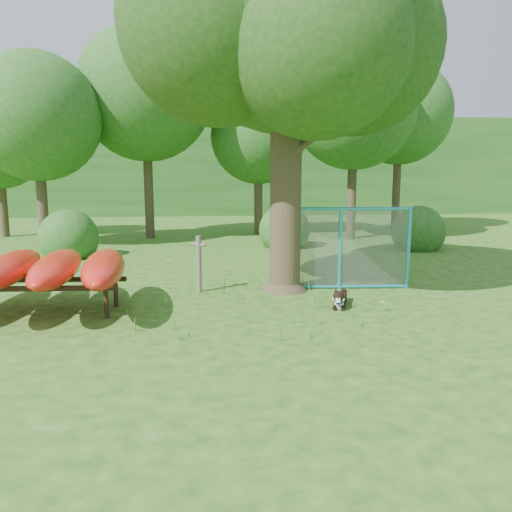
{
  "coord_description": "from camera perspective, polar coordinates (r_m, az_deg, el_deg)",
  "views": [
    {
      "loc": [
        -0.77,
        -8.35,
        2.61
      ],
      "look_at": [
        0.2,
        1.2,
        1.0
      ],
      "focal_mm": 35.0,
      "sensor_mm": 36.0,
      "label": 1
    }
  ],
  "objects": [
    {
      "name": "bg_tree_e",
      "position": [
        24.15,
        16.11,
        15.39
      ],
      "size": [
        4.6,
        4.6,
        7.55
      ],
      "color": "#392D1F",
      "rests_on": "ground"
    },
    {
      "name": "bg_tree_c",
      "position": [
        21.52,
        0.27,
        13.51
      ],
      "size": [
        4.0,
        4.0,
        6.12
      ],
      "color": "#392D1F",
      "rests_on": "ground"
    },
    {
      "name": "wooden_post",
      "position": [
        11.01,
        -6.54,
        -0.74
      ],
      "size": [
        0.33,
        0.2,
        1.25
      ],
      "rotation": [
        0.0,
        0.0,
        -0.41
      ],
      "color": "brown",
      "rests_on": "ground"
    },
    {
      "name": "wildflower_clump",
      "position": [
        9.8,
        14.21,
        -5.24
      ],
      "size": [
        0.1,
        0.08,
        0.2
      ],
      "rotation": [
        0.0,
        0.0,
        0.11
      ],
      "color": "#43892D",
      "rests_on": "ground"
    },
    {
      "name": "bg_tree_b",
      "position": [
        20.69,
        -12.53,
        17.64
      ],
      "size": [
        5.2,
        5.2,
        8.22
      ],
      "color": "#392D1F",
      "rests_on": "ground"
    },
    {
      "name": "ground",
      "position": [
        8.78,
        -0.51,
        -7.77
      ],
      "size": [
        80.0,
        80.0,
        0.0
      ],
      "primitive_type": "plane",
      "color": "#224F0F",
      "rests_on": "ground"
    },
    {
      "name": "shrub_right",
      "position": [
        18.08,
        17.97,
        0.75
      ],
      "size": [
        1.8,
        1.8,
        1.8
      ],
      "primitive_type": "sphere",
      "color": "#21551B",
      "rests_on": "ground"
    },
    {
      "name": "bg_tree_a",
      "position": [
        19.31,
        -23.82,
        14.3
      ],
      "size": [
        4.4,
        4.4,
        6.7
      ],
      "color": "#392D1F",
      "rests_on": "ground"
    },
    {
      "name": "bg_tree_d",
      "position": [
        20.34,
        11.17,
        16.33
      ],
      "size": [
        4.8,
        4.8,
        7.5
      ],
      "color": "#392D1F",
      "rests_on": "ground"
    },
    {
      "name": "shrub_left",
      "position": [
        16.61,
        -20.48,
        -0.13
      ],
      "size": [
        1.8,
        1.8,
        1.8
      ],
      "primitive_type": "sphere",
      "color": "#21551B",
      "rests_on": "ground"
    },
    {
      "name": "oak_tree",
      "position": [
        11.4,
        3.32,
        25.1
      ],
      "size": [
        6.92,
        6.09,
        8.51
      ],
      "rotation": [
        0.0,
        0.0,
        -0.13
      ],
      "color": "#392D1F",
      "rests_on": "ground"
    },
    {
      "name": "husky_dog",
      "position": [
        9.99,
        9.56,
        -4.86
      ],
      "size": [
        0.5,
        0.91,
        0.43
      ],
      "rotation": [
        0.0,
        0.0,
        -0.35
      ],
      "color": "black",
      "rests_on": "ground"
    },
    {
      "name": "wooded_hillside",
      "position": [
        36.36,
        -4.67,
        10.1
      ],
      "size": [
        80.0,
        12.0,
        6.0
      ],
      "primitive_type": "cube",
      "color": "#21551B",
      "rests_on": "ground"
    },
    {
      "name": "shrub_mid",
      "position": [
        17.76,
        3.23,
        1.05
      ],
      "size": [
        1.8,
        1.8,
        1.8
      ],
      "primitive_type": "sphere",
      "color": "#21551B",
      "rests_on": "ground"
    },
    {
      "name": "fence_section",
      "position": [
        11.35,
        9.6,
        0.88
      ],
      "size": [
        3.18,
        0.31,
        3.1
      ],
      "rotation": [
        0.0,
        0.0,
        -0.07
      ],
      "color": "#29A1C0",
      "rests_on": "ground"
    },
    {
      "name": "kayak_rack",
      "position": [
        10.1,
        -24.15,
        -1.3
      ],
      "size": [
        3.58,
        3.42,
        1.12
      ],
      "rotation": [
        0.0,
        0.0,
        -0.05
      ],
      "color": "black",
      "rests_on": "ground"
    }
  ]
}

